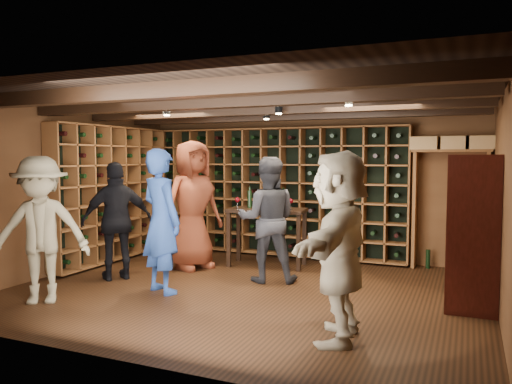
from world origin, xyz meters
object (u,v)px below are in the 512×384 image
at_px(man_grey_suit, 267,219).
at_px(tasting_table, 267,216).
at_px(guest_red_floral, 193,205).
at_px(guest_beige, 339,246).
at_px(display_cabinet, 472,237).
at_px(guest_khaki, 40,230).
at_px(man_blue_shirt, 161,221).
at_px(guest_woman_black, 117,221).

height_order(man_grey_suit, tasting_table, man_grey_suit).
relative_size(man_grey_suit, tasting_table, 1.35).
distance_m(guest_red_floral, guest_beige, 3.57).
relative_size(man_grey_suit, guest_red_floral, 0.88).
height_order(display_cabinet, man_grey_suit, man_grey_suit).
distance_m(display_cabinet, guest_red_floral, 4.09).
distance_m(man_grey_suit, guest_red_floral, 1.43).
relative_size(guest_red_floral, guest_khaki, 1.14).
xyz_separation_m(man_blue_shirt, guest_beige, (2.51, -0.75, -0.02)).
distance_m(man_blue_shirt, man_grey_suit, 1.50).
bearing_deg(guest_beige, display_cabinet, 136.14).
bearing_deg(guest_red_floral, man_blue_shirt, -141.25).
height_order(display_cabinet, tasting_table, display_cabinet).
bearing_deg(man_blue_shirt, tasting_table, -84.88).
xyz_separation_m(guest_beige, tasting_table, (-1.85, 2.76, -0.10)).
distance_m(man_blue_shirt, tasting_table, 2.11).
height_order(guest_red_floral, guest_beige, guest_red_floral).
bearing_deg(man_blue_shirt, guest_woman_black, 4.34).
xyz_separation_m(guest_red_floral, guest_woman_black, (-0.63, -1.04, -0.16)).
height_order(guest_khaki, tasting_table, guest_khaki).
relative_size(guest_woman_black, tasting_table, 1.30).
relative_size(man_grey_suit, guest_beige, 0.97).
height_order(guest_red_floral, tasting_table, guest_red_floral).
bearing_deg(guest_khaki, tasting_table, 25.50).
height_order(guest_woman_black, guest_khaki, guest_khaki).
xyz_separation_m(man_grey_suit, guest_red_floral, (-1.39, 0.31, 0.13)).
relative_size(display_cabinet, guest_woman_black, 1.04).
relative_size(display_cabinet, guest_red_floral, 0.87).
bearing_deg(tasting_table, guest_woman_black, -141.89).
height_order(man_grey_suit, guest_woman_black, man_grey_suit).
xyz_separation_m(display_cabinet, tasting_table, (-3.03, 1.30, -0.04)).
xyz_separation_m(man_grey_suit, tasting_table, (-0.38, 0.93, -0.07)).
bearing_deg(guest_khaki, man_grey_suit, 9.66).
relative_size(man_blue_shirt, guest_khaki, 1.05).
bearing_deg(display_cabinet, guest_red_floral, 170.45).
xyz_separation_m(man_blue_shirt, guest_red_floral, (-0.35, 1.38, 0.07)).
relative_size(guest_red_floral, tasting_table, 1.54).
distance_m(display_cabinet, guest_woman_black, 4.68).
bearing_deg(guest_red_floral, tasting_table, -33.47).
height_order(man_blue_shirt, man_grey_suit, man_blue_shirt).
bearing_deg(man_grey_suit, display_cabinet, 151.72).
bearing_deg(man_blue_shirt, guest_red_floral, -52.58).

